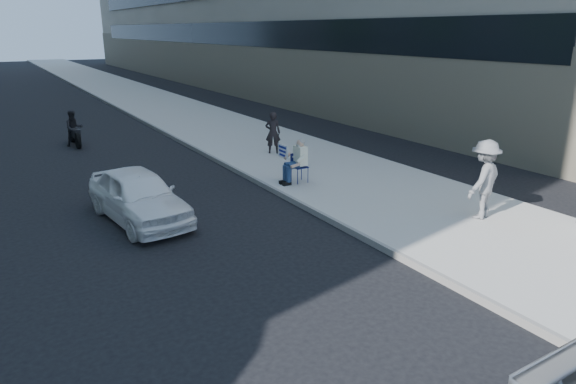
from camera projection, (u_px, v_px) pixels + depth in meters
ground at (345, 279)px, 9.68m from camera, size 160.00×160.00×0.00m
near_sidewalk at (183, 114)px, 27.98m from camera, size 5.00×120.00×0.15m
seated_protester at (296, 159)px, 15.03m from camera, size 0.83×1.12×1.31m
jogger at (484, 180)px, 12.13m from camera, size 1.37×1.00×1.90m
pedestrian_woman at (273, 133)px, 18.62m from camera, size 0.66×0.59×1.52m
white_sedan_near at (138, 195)px, 12.46m from camera, size 1.94×3.90×1.28m
motorcycle at (74, 130)px, 20.56m from camera, size 0.72×2.05×1.42m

